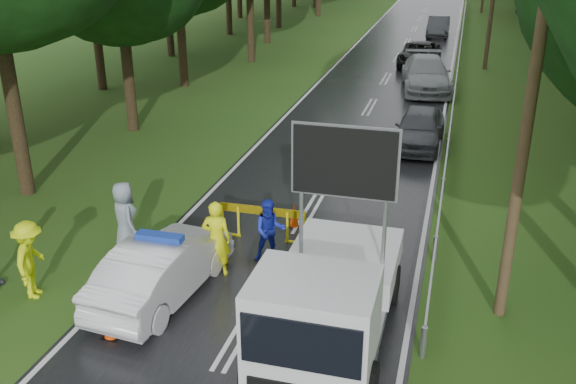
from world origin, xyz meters
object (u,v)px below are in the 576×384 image
(civilian, at_px, (270,231))
(queue_car_second, at_px, (426,74))
(work_truck, at_px, (328,299))
(queue_car_first, at_px, (419,128))
(officer, at_px, (216,239))
(queue_car_third, at_px, (420,54))
(queue_car_fourth, at_px, (438,26))
(police_sedan, at_px, (162,268))
(barrier, at_px, (263,215))

(civilian, height_order, queue_car_second, civilian)
(civilian, bearing_deg, work_truck, -77.03)
(work_truck, xyz_separation_m, queue_car_first, (0.76, 13.21, -0.41))
(work_truck, bearing_deg, queue_car_first, 86.77)
(civilian, distance_m, queue_car_first, 10.41)
(officer, distance_m, queue_car_third, 26.21)
(work_truck, relative_size, queue_car_first, 1.24)
(civilian, distance_m, queue_car_fourth, 36.29)
(police_sedan, distance_m, queue_car_fourth, 38.69)
(queue_car_third, bearing_deg, civilian, -92.15)
(officer, height_order, queue_car_fourth, officer)
(officer, height_order, queue_car_third, officer)
(work_truck, height_order, officer, work_truck)
(civilian, bearing_deg, queue_car_third, 65.42)
(police_sedan, relative_size, work_truck, 0.84)
(queue_car_fourth, bearing_deg, civilian, -93.38)
(barrier, distance_m, queue_car_third, 24.17)
(queue_car_third, distance_m, queue_car_fourth, 11.17)
(police_sedan, height_order, queue_car_second, queue_car_second)
(queue_car_third, bearing_deg, police_sedan, -95.64)
(queue_car_first, xyz_separation_m, queue_car_second, (-0.38, 9.06, 0.09))
(police_sedan, bearing_deg, queue_car_fourth, -90.39)
(police_sedan, relative_size, queue_car_third, 0.92)
(barrier, bearing_deg, queue_car_third, 84.34)
(queue_car_second, xyz_separation_m, queue_car_fourth, (-0.26, 17.15, -0.10))
(barrier, relative_size, queue_car_fourth, 0.54)
(barrier, relative_size, queue_car_first, 0.55)
(police_sedan, height_order, civilian, civilian)
(queue_car_fourth, bearing_deg, queue_car_third, -92.47)
(officer, distance_m, civilian, 1.43)
(barrier, bearing_deg, civilian, -63.87)
(barrier, bearing_deg, work_truck, -58.37)
(civilian, bearing_deg, police_sedan, -149.75)
(police_sedan, xyz_separation_m, officer, (0.82, 1.26, 0.24))
(work_truck, relative_size, queue_car_fourth, 1.21)
(work_truck, height_order, barrier, work_truck)
(queue_car_second, xyz_separation_m, queue_car_third, (-0.78, 6.00, -0.14))
(queue_car_first, bearing_deg, police_sedan, -109.24)
(queue_car_first, bearing_deg, queue_car_third, 96.22)
(barrier, xyz_separation_m, queue_car_fourth, (2.75, 35.22, -0.02))
(civilian, relative_size, queue_car_first, 0.38)
(queue_car_third, height_order, queue_car_fourth, queue_car_fourth)
(civilian, relative_size, queue_car_third, 0.34)
(queue_car_second, bearing_deg, work_truck, -98.82)
(barrier, height_order, officer, officer)
(officer, xyz_separation_m, queue_car_fourth, (3.27, 37.22, -0.24))
(officer, relative_size, queue_car_third, 0.39)
(officer, bearing_deg, queue_car_first, -117.93)
(barrier, relative_size, officer, 1.23)
(work_truck, xyz_separation_m, queue_car_fourth, (0.12, 39.42, -0.42))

